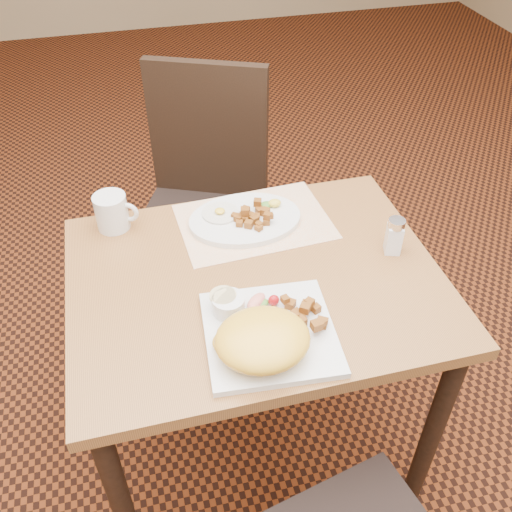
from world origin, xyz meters
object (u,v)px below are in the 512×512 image
(plate_square, at_px, (270,333))
(coffee_mug, at_px, (112,212))
(plate_oval, at_px, (245,219))
(table, at_px, (256,308))
(chair_far, at_px, (204,192))
(salt_shaker, at_px, (394,235))

(plate_square, bearing_deg, coffee_mug, 122.19)
(plate_oval, bearing_deg, table, -96.73)
(table, relative_size, plate_square, 3.21)
(chair_far, height_order, salt_shaker, chair_far)
(coffee_mug, bearing_deg, table, -42.01)
(plate_square, bearing_deg, salt_shaker, 27.64)
(plate_oval, height_order, salt_shaker, salt_shaker)
(chair_far, distance_m, plate_square, 0.91)
(plate_oval, bearing_deg, plate_square, -96.01)
(plate_square, relative_size, plate_oval, 0.92)
(table, relative_size, salt_shaker, 9.00)
(table, bearing_deg, coffee_mug, 137.99)
(table, xyz_separation_m, coffee_mug, (-0.32, 0.29, 0.16))
(table, xyz_separation_m, plate_square, (-0.02, -0.19, 0.12))
(chair_far, bearing_deg, plate_oval, 118.80)
(plate_oval, relative_size, coffee_mug, 2.66)
(plate_square, relative_size, coffee_mug, 2.45)
(chair_far, xyz_separation_m, coffee_mug, (-0.30, -0.41, 0.26))
(chair_far, bearing_deg, plate_square, 113.80)
(table, distance_m, plate_oval, 0.25)
(plate_square, bearing_deg, plate_oval, 83.99)
(chair_far, relative_size, plate_square, 3.46)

